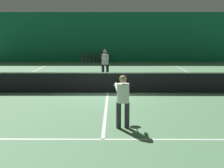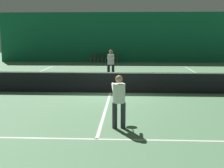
% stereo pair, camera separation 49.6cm
% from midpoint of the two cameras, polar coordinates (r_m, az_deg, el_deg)
% --- Properties ---
extents(ground_plane, '(60.00, 60.00, 0.00)m').
position_cam_midpoint_polar(ground_plane, '(14.29, 0.72, -1.60)').
color(ground_plane, '#56845B').
extents(backdrop_curtain, '(23.00, 0.12, 4.69)m').
position_cam_midpoint_polar(backdrop_curtain, '(29.85, 1.91, 8.53)').
color(backdrop_curtain, '#146042').
rests_on(backdrop_curtain, ground).
extents(court_line_baseline_far, '(11.00, 0.10, 0.00)m').
position_cam_midpoint_polar(court_line_baseline_far, '(26.07, 1.72, 3.28)').
color(court_line_baseline_far, silver).
rests_on(court_line_baseline_far, ground).
extents(court_line_service_far, '(8.25, 0.10, 0.00)m').
position_cam_midpoint_polar(court_line_service_far, '(20.61, 1.40, 1.72)').
color(court_line_service_far, silver).
rests_on(court_line_service_far, ground).
extents(court_line_service_near, '(8.25, 0.10, 0.00)m').
position_cam_midpoint_polar(court_line_service_near, '(8.10, -1.03, -10.05)').
color(court_line_service_near, silver).
rests_on(court_line_service_near, ground).
extents(court_line_centre, '(0.10, 12.80, 0.00)m').
position_cam_midpoint_polar(court_line_centre, '(14.29, 0.72, -1.59)').
color(court_line_centre, silver).
rests_on(court_line_centre, ground).
extents(tennis_net, '(12.00, 0.10, 1.07)m').
position_cam_midpoint_polar(tennis_net, '(14.21, 0.73, 0.42)').
color(tennis_net, black).
rests_on(tennis_net, ground).
extents(player_near, '(0.49, 1.32, 1.53)m').
position_cam_midpoint_polar(player_near, '(8.84, 2.87, -2.45)').
color(player_near, '#2D2D38').
rests_on(player_near, ground).
extents(player_far, '(0.44, 1.39, 1.73)m').
position_cam_midpoint_polar(player_far, '(18.72, 0.54, 4.07)').
color(player_far, black).
rests_on(player_far, ground).
extents(courtside_chair_0, '(0.44, 0.44, 0.84)m').
position_cam_midpoint_polar(courtside_chair_0, '(29.53, -2.94, 4.90)').
color(courtside_chair_0, '#99999E').
rests_on(courtside_chair_0, ground).
extents(courtside_chair_1, '(0.44, 0.44, 0.84)m').
position_cam_midpoint_polar(courtside_chair_1, '(29.46, -1.56, 4.90)').
color(courtside_chair_1, '#99999E').
rests_on(courtside_chair_1, ground).
extents(courtside_chair_2, '(0.44, 0.44, 0.84)m').
position_cam_midpoint_polar(courtside_chair_2, '(29.42, -0.18, 4.90)').
color(courtside_chair_2, '#99999E').
rests_on(courtside_chair_2, ground).
extents(courtside_chair_3, '(0.44, 0.44, 0.84)m').
position_cam_midpoint_polar(courtside_chair_3, '(29.39, 1.21, 4.89)').
color(courtside_chair_3, '#99999E').
rests_on(courtside_chair_3, ground).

